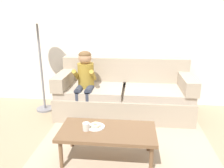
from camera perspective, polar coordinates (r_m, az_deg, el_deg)
The scene contains 10 objects.
ground at distance 3.19m, azimuth 3.49°, elevation -13.81°, with size 10.00×10.00×0.00m, color #9E896B.
wall_back at distance 4.14m, azimuth 4.68°, elevation 13.86°, with size 8.00×0.10×2.80m, color silver.
area_rug at distance 2.97m, azimuth 3.29°, elevation -16.20°, with size 2.25×1.92×0.01m, color tan.
couch at distance 3.81m, azimuth 3.08°, elevation -2.79°, with size 2.21×0.90×0.93m.
coffee_table at distance 2.61m, azimuth -1.17°, elevation -12.43°, with size 1.10×0.55×0.39m.
person_child at distance 3.59m, azimuth -6.95°, elevation 1.44°, with size 0.34×0.58×1.10m.
plate at distance 2.65m, azimuth -4.19°, elevation -10.86°, with size 0.21×0.21×0.01m, color white.
donut at distance 2.64m, azimuth -4.20°, elevation -10.38°, with size 0.12×0.12×0.04m, color beige.
mug at distance 2.58m, azimuth -6.65°, elevation -10.77°, with size 0.08×0.08×0.09m, color silver.
floor_lamp at distance 3.91m, azimuth -18.69°, elevation 14.58°, with size 0.40×0.40×1.78m.
Camera 1 is at (0.08, -2.73, 1.65)m, focal length 35.71 mm.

